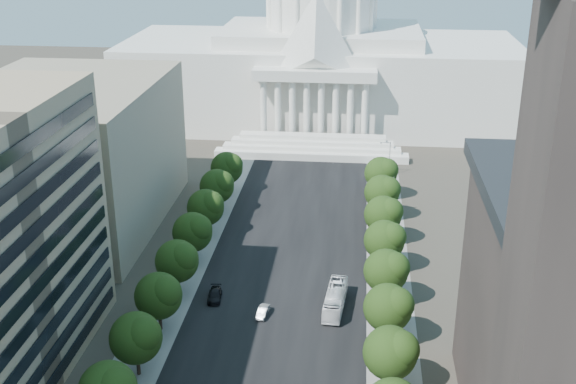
% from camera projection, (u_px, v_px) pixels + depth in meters
% --- Properties ---
extents(road_asphalt, '(30.00, 260.00, 0.01)m').
position_uv_depth(road_asphalt, '(290.00, 252.00, 142.20)').
color(road_asphalt, black).
rests_on(road_asphalt, ground).
extents(sidewalk_left, '(8.00, 260.00, 0.02)m').
position_uv_depth(sidewalk_left, '(196.00, 247.00, 143.99)').
color(sidewalk_left, gray).
rests_on(sidewalk_left, ground).
extents(sidewalk_right, '(8.00, 260.00, 0.02)m').
position_uv_depth(sidewalk_right, '(387.00, 256.00, 140.41)').
color(sidewalk_right, gray).
rests_on(sidewalk_right, ground).
extents(capitol, '(120.00, 56.00, 73.00)m').
position_uv_depth(capitol, '(321.00, 57.00, 222.49)').
color(capitol, white).
rests_on(capitol, ground).
extents(office_block_left_far, '(38.00, 52.00, 30.00)m').
position_uv_depth(office_block_left_far, '(66.00, 155.00, 150.41)').
color(office_block_left_far, gray).
rests_on(office_block_left_far, ground).
extents(tree_l_d, '(7.79, 7.60, 9.97)m').
position_uv_depth(tree_l_d, '(138.00, 337.00, 102.48)').
color(tree_l_d, '#33261C').
rests_on(tree_l_d, ground).
extents(tree_l_e, '(7.79, 7.60, 9.97)m').
position_uv_depth(tree_l_e, '(160.00, 295.00, 113.57)').
color(tree_l_e, '#33261C').
rests_on(tree_l_e, ground).
extents(tree_l_f, '(7.79, 7.60, 9.97)m').
position_uv_depth(tree_l_f, '(178.00, 260.00, 124.66)').
color(tree_l_f, '#33261C').
rests_on(tree_l_f, ground).
extents(tree_l_g, '(7.79, 7.60, 9.97)m').
position_uv_depth(tree_l_g, '(194.00, 231.00, 135.75)').
color(tree_l_g, '#33261C').
rests_on(tree_l_g, ground).
extents(tree_l_h, '(7.79, 7.60, 9.97)m').
position_uv_depth(tree_l_h, '(207.00, 207.00, 146.84)').
color(tree_l_h, '#33261C').
rests_on(tree_l_h, ground).
extents(tree_l_i, '(7.79, 7.60, 9.97)m').
position_uv_depth(tree_l_i, '(218.00, 185.00, 157.93)').
color(tree_l_i, '#33261C').
rests_on(tree_l_i, ground).
extents(tree_l_j, '(7.79, 7.60, 9.97)m').
position_uv_depth(tree_l_j, '(228.00, 167.00, 169.02)').
color(tree_l_j, '#33261C').
rests_on(tree_l_j, ground).
extents(tree_r_d, '(7.79, 7.60, 9.97)m').
position_uv_depth(tree_r_d, '(393.00, 352.00, 99.09)').
color(tree_r_d, '#33261C').
rests_on(tree_r_d, ground).
extents(tree_r_e, '(7.79, 7.60, 9.97)m').
position_uv_depth(tree_r_e, '(390.00, 307.00, 110.18)').
color(tree_r_e, '#33261C').
rests_on(tree_r_e, ground).
extents(tree_r_f, '(7.79, 7.60, 9.97)m').
position_uv_depth(tree_r_f, '(388.00, 270.00, 121.27)').
color(tree_r_f, '#33261C').
rests_on(tree_r_f, ground).
extents(tree_r_g, '(7.79, 7.60, 9.97)m').
position_uv_depth(tree_r_g, '(386.00, 240.00, 132.36)').
color(tree_r_g, '#33261C').
rests_on(tree_r_g, ground).
extents(tree_r_h, '(7.79, 7.60, 9.97)m').
position_uv_depth(tree_r_h, '(385.00, 214.00, 143.45)').
color(tree_r_h, '#33261C').
rests_on(tree_r_h, ground).
extents(tree_r_i, '(7.79, 7.60, 9.97)m').
position_uv_depth(tree_r_i, '(383.00, 192.00, 154.54)').
color(tree_r_i, '#33261C').
rests_on(tree_r_i, ground).
extents(tree_r_j, '(7.79, 7.60, 9.97)m').
position_uv_depth(tree_r_j, '(382.00, 172.00, 165.63)').
color(tree_r_j, '#33261C').
rests_on(tree_r_j, ground).
extents(streetlight_c, '(2.61, 0.44, 9.00)m').
position_uv_depth(streetlight_c, '(400.00, 310.00, 110.45)').
color(streetlight_c, gray).
rests_on(streetlight_c, ground).
extents(streetlight_d, '(2.61, 0.44, 9.00)m').
position_uv_depth(streetlight_d, '(394.00, 240.00, 133.55)').
color(streetlight_d, gray).
rests_on(streetlight_d, ground).
extents(streetlight_e, '(2.61, 0.44, 9.00)m').
position_uv_depth(streetlight_e, '(390.00, 191.00, 156.65)').
color(streetlight_e, gray).
rests_on(streetlight_e, ground).
extents(streetlight_f, '(2.61, 0.44, 9.00)m').
position_uv_depth(streetlight_f, '(387.00, 154.00, 179.76)').
color(streetlight_f, gray).
rests_on(streetlight_f, ground).
extents(car_silver, '(2.01, 4.48, 1.43)m').
position_uv_depth(car_silver, '(263.00, 312.00, 119.78)').
color(car_silver, '#9FA1A6').
rests_on(car_silver, ground).
extents(car_dark_b, '(2.73, 5.63, 1.58)m').
position_uv_depth(car_dark_b, '(215.00, 295.00, 124.72)').
color(car_dark_b, black).
rests_on(car_dark_b, ground).
extents(city_bus, '(3.92, 12.58, 3.45)m').
position_uv_depth(city_bus, '(335.00, 299.00, 121.65)').
color(city_bus, white).
rests_on(city_bus, ground).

